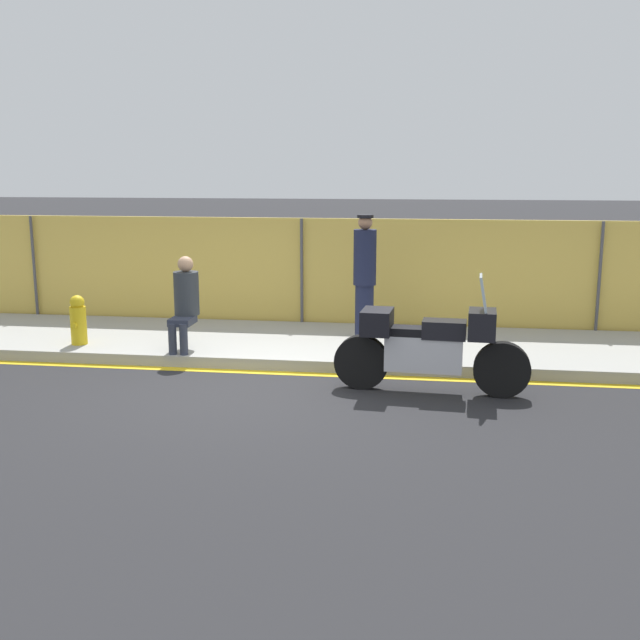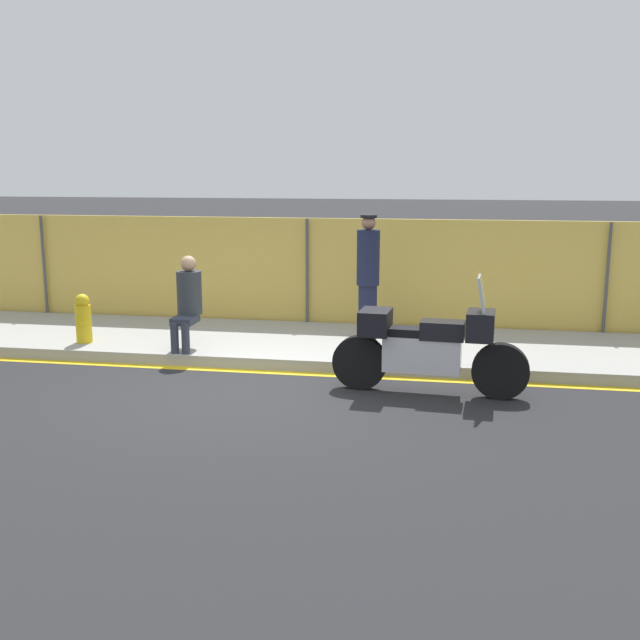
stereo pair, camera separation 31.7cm
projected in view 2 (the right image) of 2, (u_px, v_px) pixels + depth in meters
ground_plane at (253, 391)px, 9.23m from camera, size 120.00×120.00×0.00m
sidewalk at (291, 343)px, 11.39m from camera, size 35.36×2.59×0.16m
curb_paint_stripe at (270, 372)px, 10.07m from camera, size 35.36×0.18×0.01m
storefront_fence at (308, 275)px, 12.55m from camera, size 33.59×0.17×1.89m
motorcycle at (427, 346)px, 9.01m from camera, size 2.38×0.60×1.47m
officer_standing at (368, 276)px, 11.18m from camera, size 0.34×0.34×1.87m
person_seated_on_curb at (188, 297)px, 10.66m from camera, size 0.36×0.67×1.32m
fire_hydrant at (83, 319)px, 11.06m from camera, size 0.23×0.29×0.73m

